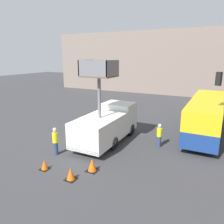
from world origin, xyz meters
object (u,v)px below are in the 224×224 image
(utility_truck, at_px, (107,123))
(road_worker_directing, at_px, (159,135))
(traffic_cone_near_truck, at_px, (71,174))
(traffic_cone_mid_road, at_px, (44,165))
(traffic_cone_far_side, at_px, (92,165))
(road_worker_near_truck, at_px, (55,141))
(city_bus, at_px, (206,113))

(utility_truck, distance_m, road_worker_directing, 4.10)
(traffic_cone_near_truck, bearing_deg, utility_truck, 98.16)
(traffic_cone_mid_road, xyz_separation_m, traffic_cone_far_side, (2.65, 1.15, 0.08))
(road_worker_directing, height_order, traffic_cone_mid_road, road_worker_directing)
(road_worker_directing, height_order, traffic_cone_far_side, road_worker_directing)
(road_worker_near_truck, xyz_separation_m, traffic_cone_mid_road, (0.77, -1.92, -0.70))
(traffic_cone_far_side, bearing_deg, city_bus, 61.60)
(road_worker_directing, bearing_deg, city_bus, 15.60)
(city_bus, relative_size, traffic_cone_mid_road, 17.45)
(road_worker_near_truck, relative_size, traffic_cone_mid_road, 3.20)
(traffic_cone_near_truck, bearing_deg, road_worker_near_truck, 143.57)
(utility_truck, distance_m, traffic_cone_near_truck, 6.00)
(utility_truck, relative_size, city_bus, 0.63)
(city_bus, height_order, road_worker_near_truck, city_bus)
(traffic_cone_near_truck, bearing_deg, city_bus, 62.28)
(traffic_cone_mid_road, bearing_deg, traffic_cone_near_truck, -5.40)
(road_worker_near_truck, xyz_separation_m, road_worker_directing, (5.99, 4.54, -0.09))
(city_bus, relative_size, traffic_cone_far_side, 13.81)
(road_worker_near_truck, height_order, road_worker_directing, road_worker_near_truck)
(utility_truck, xyz_separation_m, traffic_cone_far_side, (1.39, -4.47, -1.18))
(traffic_cone_mid_road, height_order, traffic_cone_far_side, traffic_cone_far_side)
(traffic_cone_far_side, bearing_deg, traffic_cone_near_truck, -112.39)
(traffic_cone_near_truck, bearing_deg, traffic_cone_far_side, 67.61)
(city_bus, bearing_deg, utility_truck, 135.61)
(traffic_cone_mid_road, bearing_deg, city_bus, 54.08)
(city_bus, xyz_separation_m, traffic_cone_far_side, (-5.37, -9.92, -1.47))
(traffic_cone_far_side, bearing_deg, utility_truck, 107.25)
(utility_truck, bearing_deg, road_worker_directing, 12.11)
(traffic_cone_mid_road, distance_m, traffic_cone_far_side, 2.89)
(traffic_cone_near_truck, xyz_separation_m, traffic_cone_mid_road, (-2.10, 0.20, -0.04))
(road_worker_near_truck, bearing_deg, traffic_cone_near_truck, 24.65)
(utility_truck, relative_size, road_worker_directing, 3.76)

